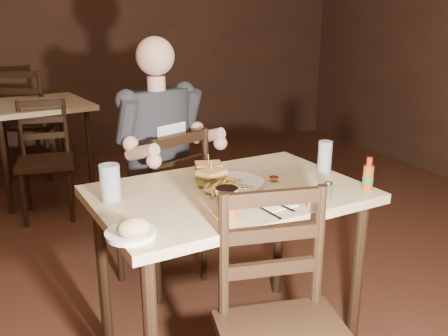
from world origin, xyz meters
name	(u,v)px	position (x,y,z in m)	size (l,w,h in m)	color
room_shell	(196,32)	(0.00, 0.00, 1.40)	(7.00, 7.00, 7.00)	#321911
main_table	(229,211)	(0.14, 0.00, 0.68)	(1.15, 0.82, 0.77)	tan
bg_table	(35,114)	(-0.43, 2.50, 0.68)	(0.91, 0.91, 0.77)	tan
chair_far	(160,208)	(0.05, 0.70, 0.45)	(0.41, 0.45, 0.89)	black
bg_chair_far	(32,123)	(-0.43, 3.05, 0.50)	(0.46, 0.50, 0.99)	black
bg_chair_near	(45,162)	(-0.43, 1.95, 0.42)	(0.39, 0.43, 0.85)	black
diner	(163,126)	(0.06, 0.66, 0.91)	(0.52, 0.41, 0.89)	#29282C
dinner_plate	(233,184)	(0.17, 0.05, 0.78)	(0.25, 0.25, 0.01)	white
sandwich_left	(208,166)	(0.11, 0.16, 0.83)	(0.11, 0.09, 0.10)	#BB8E40
sandwich_right	(212,173)	(0.08, 0.07, 0.83)	(0.10, 0.09, 0.09)	#BB8E40
fries_pile	(226,186)	(0.11, -0.03, 0.80)	(0.23, 0.16, 0.04)	#D9BE63
ketchup_dollop	(274,177)	(0.36, 0.02, 0.79)	(0.04, 0.04, 0.01)	maroon
glass_left	(110,183)	(-0.33, 0.09, 0.84)	(0.08, 0.08, 0.14)	silver
glass_right	(325,157)	(0.64, 0.05, 0.84)	(0.06, 0.06, 0.14)	silver
hot_sauce	(368,173)	(0.66, -0.23, 0.84)	(0.04, 0.04, 0.14)	#8B4010
salt_shaker	(313,201)	(0.33, -0.31, 0.80)	(0.03, 0.03, 0.06)	white
pepper_shaker	(328,190)	(0.45, -0.24, 0.80)	(0.03, 0.03, 0.06)	#38332D
syrup_dispenser	(227,202)	(0.01, -0.24, 0.82)	(0.08, 0.08, 0.11)	#8B4010
napkin	(273,204)	(0.22, -0.21, 0.77)	(0.14, 0.13, 0.00)	white
knife	(274,203)	(0.22, -0.21, 0.78)	(0.01, 0.23, 0.01)	silver
fork	(267,212)	(0.16, -0.28, 0.78)	(0.01, 0.16, 0.00)	silver
side_plate	(131,235)	(-0.34, -0.27, 0.78)	(0.16, 0.16, 0.01)	white
bread_roll	(134,228)	(-0.34, -0.30, 0.81)	(0.11, 0.09, 0.06)	tan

